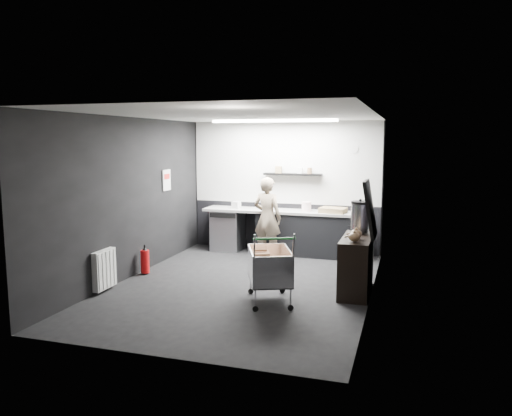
% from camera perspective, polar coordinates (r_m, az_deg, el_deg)
% --- Properties ---
extents(floor, '(5.50, 5.50, 0.00)m').
position_cam_1_polar(floor, '(8.08, -1.53, -8.89)').
color(floor, black).
rests_on(floor, ground).
extents(ceiling, '(5.50, 5.50, 0.00)m').
position_cam_1_polar(ceiling, '(7.75, -1.60, 10.60)').
color(ceiling, silver).
rests_on(ceiling, wall_back).
extents(wall_back, '(5.50, 0.00, 5.50)m').
position_cam_1_polar(wall_back, '(10.43, 3.29, 2.46)').
color(wall_back, black).
rests_on(wall_back, floor).
extents(wall_front, '(5.50, 0.00, 5.50)m').
position_cam_1_polar(wall_front, '(5.30, -11.14, -2.95)').
color(wall_front, black).
rests_on(wall_front, floor).
extents(wall_left, '(0.00, 5.50, 5.50)m').
position_cam_1_polar(wall_left, '(8.65, -14.22, 1.11)').
color(wall_left, black).
rests_on(wall_left, floor).
extents(wall_right, '(0.00, 5.50, 5.50)m').
position_cam_1_polar(wall_right, '(7.41, 13.25, 0.05)').
color(wall_right, black).
rests_on(wall_right, floor).
extents(kitchen_wall_panel, '(3.95, 0.02, 1.70)m').
position_cam_1_polar(kitchen_wall_panel, '(10.37, 3.28, 5.20)').
color(kitchen_wall_panel, silver).
rests_on(kitchen_wall_panel, wall_back).
extents(dado_panel, '(3.95, 0.02, 1.00)m').
position_cam_1_polar(dado_panel, '(10.52, 3.22, -2.16)').
color(dado_panel, black).
rests_on(dado_panel, wall_back).
extents(floating_shelf, '(1.20, 0.22, 0.04)m').
position_cam_1_polar(floating_shelf, '(10.23, 4.21, 3.87)').
color(floating_shelf, black).
rests_on(floating_shelf, wall_back).
extents(wall_clock, '(0.20, 0.03, 0.20)m').
position_cam_1_polar(wall_clock, '(10.11, 11.06, 6.70)').
color(wall_clock, silver).
rests_on(wall_clock, wall_back).
extents(poster, '(0.02, 0.30, 0.40)m').
position_cam_1_polar(poster, '(9.75, -10.19, 3.15)').
color(poster, silver).
rests_on(poster, wall_left).
extents(poster_red_band, '(0.02, 0.22, 0.10)m').
position_cam_1_polar(poster_red_band, '(9.74, -10.18, 3.56)').
color(poster_red_band, red).
rests_on(poster_red_band, poster).
extents(radiator, '(0.10, 0.50, 0.60)m').
position_cam_1_polar(radiator, '(8.05, -16.95, -6.72)').
color(radiator, silver).
rests_on(radiator, wall_left).
extents(ceiling_strip, '(2.40, 0.20, 0.04)m').
position_cam_1_polar(ceiling_strip, '(9.52, 2.03, 9.91)').
color(ceiling_strip, white).
rests_on(ceiling_strip, ceiling).
extents(prep_counter, '(3.20, 0.61, 0.90)m').
position_cam_1_polar(prep_counter, '(10.20, 3.54, -2.72)').
color(prep_counter, black).
rests_on(prep_counter, floor).
extents(person, '(0.65, 0.49, 1.60)m').
position_cam_1_polar(person, '(9.79, 1.30, -1.12)').
color(person, '#C4B69B').
rests_on(person, floor).
extents(shopping_cart, '(0.89, 1.15, 1.04)m').
position_cam_1_polar(shopping_cart, '(7.19, 1.54, -6.91)').
color(shopping_cart, silver).
rests_on(shopping_cart, floor).
extents(sideboard, '(0.49, 1.15, 1.73)m').
position_cam_1_polar(sideboard, '(7.78, 11.51, -5.52)').
color(sideboard, black).
rests_on(sideboard, floor).
extents(fire_extinguisher, '(0.15, 0.15, 0.49)m').
position_cam_1_polar(fire_extinguisher, '(8.91, -12.57, -5.89)').
color(fire_extinguisher, red).
rests_on(fire_extinguisher, floor).
extents(cardboard_box, '(0.54, 0.45, 0.10)m').
position_cam_1_polar(cardboard_box, '(9.90, 8.79, -0.25)').
color(cardboard_box, olive).
rests_on(cardboard_box, prep_counter).
extents(pink_tub, '(0.19, 0.19, 0.19)m').
position_cam_1_polar(pink_tub, '(10.03, 5.79, 0.18)').
color(pink_tub, white).
rests_on(pink_tub, prep_counter).
extents(white_container, '(0.19, 0.16, 0.14)m').
position_cam_1_polar(white_container, '(10.38, -2.27, 0.34)').
color(white_container, silver).
rests_on(white_container, prep_counter).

